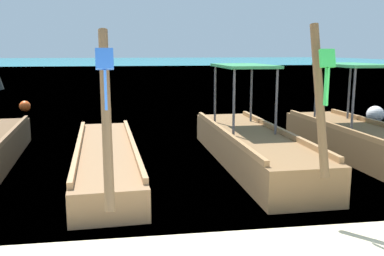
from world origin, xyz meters
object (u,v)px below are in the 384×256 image
(mooring_buoy_near, at_px, (25,106))
(mooring_buoy_far, at_px, (375,114))
(longtail_boat_blue_ribbon, at_px, (106,159))
(longtail_boat_violet_ribbon, at_px, (366,142))
(longtail_boat_green_ribbon, at_px, (252,146))

(mooring_buoy_near, bearing_deg, mooring_buoy_far, -20.23)
(longtail_boat_blue_ribbon, bearing_deg, mooring_buoy_far, 27.99)
(longtail_boat_violet_ribbon, relative_size, mooring_buoy_near, 14.36)
(longtail_boat_green_ribbon, bearing_deg, mooring_buoy_far, 38.55)
(mooring_buoy_far, bearing_deg, longtail_boat_green_ribbon, -141.45)
(longtail_boat_green_ribbon, bearing_deg, longtail_boat_violet_ribbon, 0.77)
(longtail_boat_green_ribbon, distance_m, mooring_buoy_far, 6.90)
(longtail_boat_green_ribbon, height_order, longtail_boat_violet_ribbon, longtail_boat_violet_ribbon)
(longtail_boat_violet_ribbon, bearing_deg, mooring_buoy_far, 56.30)
(longtail_boat_blue_ribbon, height_order, mooring_buoy_far, longtail_boat_blue_ribbon)
(longtail_boat_violet_ribbon, height_order, mooring_buoy_far, longtail_boat_violet_ribbon)
(mooring_buoy_near, distance_m, mooring_buoy_far, 12.57)
(longtail_boat_violet_ribbon, xyz_separation_m, mooring_buoy_far, (2.84, 4.26, -0.11))
(mooring_buoy_far, bearing_deg, mooring_buoy_near, 159.77)
(mooring_buoy_near, bearing_deg, longtail_boat_green_ribbon, -53.49)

